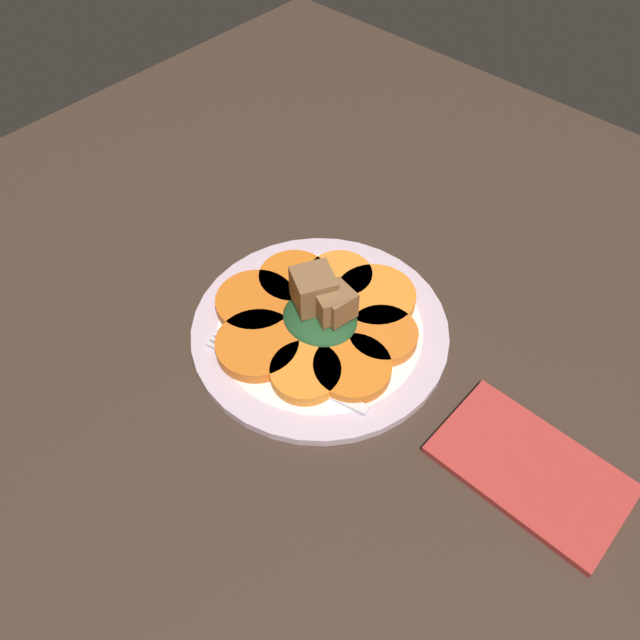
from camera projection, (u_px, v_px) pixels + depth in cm
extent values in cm
cube|color=#38281E|center=(320.00, 338.00, 69.90)|extent=(120.00, 120.00, 2.00)
cylinder|color=silver|center=(320.00, 329.00, 68.74)|extent=(28.25, 28.25, 1.00)
cylinder|color=white|center=(320.00, 329.00, 68.70)|extent=(22.60, 22.60, 1.00)
cylinder|color=orange|center=(306.00, 372.00, 63.49)|extent=(7.33, 7.33, 1.38)
cylinder|color=orange|center=(352.00, 368.00, 63.85)|extent=(8.11, 8.11, 1.38)
cylinder|color=orange|center=(383.00, 335.00, 66.57)|extent=(7.50, 7.50, 1.38)
cylinder|color=orange|center=(375.00, 297.00, 70.03)|extent=(9.11, 9.11, 1.38)
cylinder|color=orange|center=(340.00, 277.00, 72.06)|extent=(7.41, 7.41, 1.38)
cylinder|color=orange|center=(294.00, 278.00, 71.87)|extent=(8.08, 8.08, 1.38)
cylinder|color=orange|center=(256.00, 302.00, 69.54)|extent=(8.88, 8.88, 1.38)
cylinder|color=orange|center=(257.00, 345.00, 65.72)|extent=(8.89, 8.89, 1.38)
ellipsoid|color=#1E4723|center=(320.00, 319.00, 67.34)|extent=(8.51, 7.66, 2.43)
cube|color=brown|center=(314.00, 289.00, 65.62)|extent=(5.67, 5.67, 4.18)
cube|color=brown|center=(331.00, 303.00, 64.92)|extent=(4.43, 4.43, 3.37)
cube|color=brown|center=(337.00, 304.00, 64.94)|extent=(3.81, 3.81, 3.28)
cube|color=silver|center=(313.00, 385.00, 63.10)|extent=(12.25, 3.81, 0.40)
cube|color=silver|center=(256.00, 358.00, 65.27)|extent=(1.97, 2.58, 0.40)
cube|color=silver|center=(226.00, 352.00, 65.71)|extent=(4.80, 1.38, 0.40)
cube|color=silver|center=(229.00, 348.00, 66.08)|extent=(4.80, 1.38, 0.40)
cube|color=silver|center=(233.00, 344.00, 66.45)|extent=(4.80, 1.38, 0.40)
cube|color=silver|center=(237.00, 339.00, 66.82)|extent=(4.80, 1.38, 0.40)
cube|color=#B2332D|center=(530.00, 469.00, 58.21)|extent=(17.43, 10.46, 0.80)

